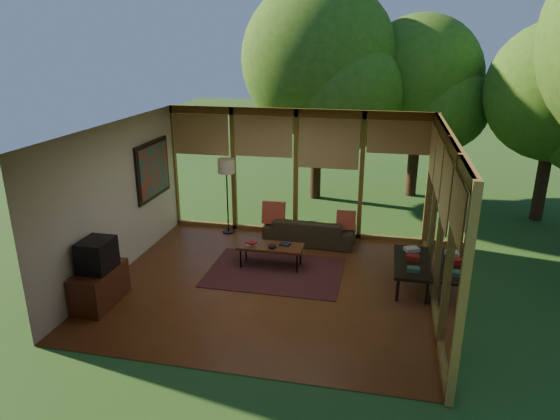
% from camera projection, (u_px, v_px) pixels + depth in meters
% --- Properties ---
extents(floor, '(5.50, 5.50, 0.00)m').
position_uv_depth(floor, '(269.00, 284.00, 8.66)').
color(floor, brown).
rests_on(floor, ground).
extents(ceiling, '(5.50, 5.50, 0.00)m').
position_uv_depth(ceiling, '(268.00, 129.00, 7.79)').
color(ceiling, white).
rests_on(ceiling, ground).
extents(wall_left, '(0.04, 5.00, 2.70)m').
position_uv_depth(wall_left, '(117.00, 200.00, 8.78)').
color(wall_left, beige).
rests_on(wall_left, ground).
extents(wall_front, '(5.50, 0.04, 2.70)m').
position_uv_depth(wall_front, '(219.00, 277.00, 5.91)').
color(wall_front, beige).
rests_on(wall_front, ground).
extents(window_wall_back, '(5.50, 0.12, 2.70)m').
position_uv_depth(window_wall_back, '(296.00, 173.00, 10.54)').
color(window_wall_back, olive).
rests_on(window_wall_back, ground).
extents(window_wall_right, '(0.12, 5.00, 2.70)m').
position_uv_depth(window_wall_right, '(442.00, 223.00, 7.67)').
color(window_wall_right, olive).
rests_on(window_wall_right, ground).
extents(tree_nw, '(3.84, 3.84, 5.48)m').
position_uv_depth(tree_nw, '(319.00, 60.00, 12.38)').
color(tree_nw, '#361F13').
rests_on(tree_nw, ground).
extents(tree_ne, '(3.12, 3.12, 4.68)m').
position_uv_depth(tree_ne, '(420.00, 78.00, 12.74)').
color(tree_ne, '#361F13').
rests_on(tree_ne, ground).
extents(tree_far, '(3.08, 3.08, 4.50)m').
position_uv_depth(tree_far, '(558.00, 92.00, 10.87)').
color(tree_far, '#361F13').
rests_on(tree_far, ground).
extents(rug, '(2.42, 1.71, 0.01)m').
position_uv_depth(rug, '(275.00, 272.00, 9.09)').
color(rug, maroon).
rests_on(rug, floor).
extents(sofa, '(1.87, 0.80, 0.54)m').
position_uv_depth(sofa, '(309.00, 231.00, 10.35)').
color(sofa, '#362E1B').
rests_on(sofa, floor).
extents(pillow_left, '(0.47, 0.25, 0.49)m').
position_uv_depth(pillow_left, '(274.00, 213.00, 10.34)').
color(pillow_left, maroon).
rests_on(pillow_left, sofa).
extents(pillow_right, '(0.38, 0.20, 0.40)m').
position_uv_depth(pillow_right, '(346.00, 220.00, 10.05)').
color(pillow_right, maroon).
rests_on(pillow_right, sofa).
extents(ct_book_lower, '(0.21, 0.17, 0.03)m').
position_uv_depth(ct_book_lower, '(252.00, 244.00, 9.22)').
color(ct_book_lower, '#B2ADA2').
rests_on(ct_book_lower, coffee_table).
extents(ct_book_upper, '(0.21, 0.19, 0.03)m').
position_uv_depth(ct_book_upper, '(252.00, 243.00, 9.21)').
color(ct_book_upper, maroon).
rests_on(ct_book_upper, coffee_table).
extents(ct_book_side, '(0.21, 0.18, 0.03)m').
position_uv_depth(ct_book_side, '(285.00, 244.00, 9.21)').
color(ct_book_side, black).
rests_on(ct_book_side, coffee_table).
extents(ct_bowl, '(0.16, 0.16, 0.07)m').
position_uv_depth(ct_bowl, '(272.00, 246.00, 9.08)').
color(ct_bowl, black).
rests_on(ct_bowl, coffee_table).
extents(media_cabinet, '(0.50, 1.00, 0.60)m').
position_uv_depth(media_cabinet, '(100.00, 286.00, 7.93)').
color(media_cabinet, '#562A17').
rests_on(media_cabinet, floor).
extents(television, '(0.45, 0.55, 0.50)m').
position_uv_depth(television, '(97.00, 255.00, 7.75)').
color(television, black).
rests_on(television, media_cabinet).
extents(console_book_a, '(0.20, 0.15, 0.07)m').
position_uv_depth(console_book_a, '(413.00, 269.00, 8.08)').
color(console_book_a, '#2E5041').
rests_on(console_book_a, side_console).
extents(console_book_b, '(0.22, 0.17, 0.10)m').
position_uv_depth(console_book_b, '(412.00, 258.00, 8.49)').
color(console_book_b, maroon).
rests_on(console_book_b, side_console).
extents(console_book_c, '(0.30, 0.26, 0.07)m').
position_uv_depth(console_book_c, '(412.00, 249.00, 8.87)').
color(console_book_c, '#B2ADA2').
rests_on(console_book_c, side_console).
extents(floor_lamp, '(0.36, 0.36, 1.65)m').
position_uv_depth(floor_lamp, '(226.00, 170.00, 10.54)').
color(floor_lamp, black).
rests_on(floor_lamp, floor).
extents(coffee_table, '(1.20, 0.50, 0.43)m').
position_uv_depth(coffee_table, '(271.00, 247.00, 9.21)').
color(coffee_table, '#562A17').
rests_on(coffee_table, floor).
extents(side_console, '(0.60, 1.40, 0.46)m').
position_uv_depth(side_console, '(412.00, 264.00, 8.48)').
color(side_console, black).
rests_on(side_console, floor).
extents(wall_painting, '(0.06, 1.35, 1.15)m').
position_uv_depth(wall_painting, '(153.00, 170.00, 10.00)').
color(wall_painting, black).
rests_on(wall_painting, wall_left).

